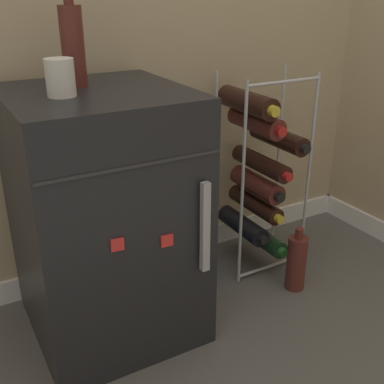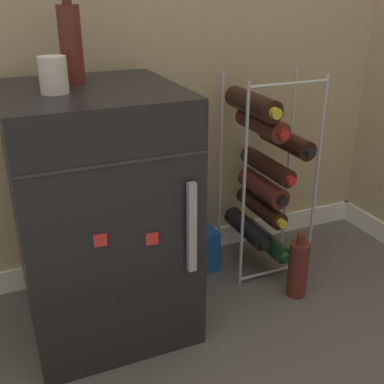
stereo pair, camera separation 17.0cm
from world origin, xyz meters
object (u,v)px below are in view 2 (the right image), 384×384
object	(u,v)px
mini_fridge	(101,213)
loose_bottle_floor	(298,268)
fridge_top_bottle	(71,44)
soda_box	(189,249)
fridge_top_cup	(53,75)
wine_rack	(263,174)

from	to	relation	value
mini_fridge	loose_bottle_floor	distance (m)	0.76
fridge_top_bottle	soda_box	bearing A→B (deg)	14.31
mini_fridge	soda_box	world-z (taller)	mini_fridge
soda_box	fridge_top_bottle	xyz separation A→B (m)	(-0.41, -0.11, 0.84)
fridge_top_cup	fridge_top_bottle	bearing A→B (deg)	56.81
mini_fridge	loose_bottle_floor	xyz separation A→B (m)	(0.68, -0.15, -0.29)
wine_rack	soda_box	world-z (taller)	wine_rack
fridge_top_cup	wine_rack	bearing A→B (deg)	8.51
fridge_top_bottle	mini_fridge	bearing A→B (deg)	-69.42
wine_rack	fridge_top_cup	size ratio (longest dim) A/B	7.96
wine_rack	fridge_top_bottle	xyz separation A→B (m)	(-0.68, -0.00, 0.51)
mini_fridge	soda_box	distance (m)	0.53
mini_fridge	loose_bottle_floor	size ratio (longest dim) A/B	3.14
fridge_top_cup	loose_bottle_floor	xyz separation A→B (m)	(0.79, -0.12, -0.74)
soda_box	loose_bottle_floor	size ratio (longest dim) A/B	0.82
soda_box	fridge_top_bottle	world-z (taller)	fridge_top_bottle
mini_fridge	loose_bottle_floor	world-z (taller)	mini_fridge
soda_box	mini_fridge	bearing A→B (deg)	-154.50
mini_fridge	fridge_top_bottle	bearing A→B (deg)	110.58
soda_box	fridge_top_bottle	distance (m)	0.94
mini_fridge	fridge_top_cup	xyz separation A→B (m)	(-0.10, -0.04, 0.45)
soda_box	fridge_top_bottle	size ratio (longest dim) A/B	0.80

